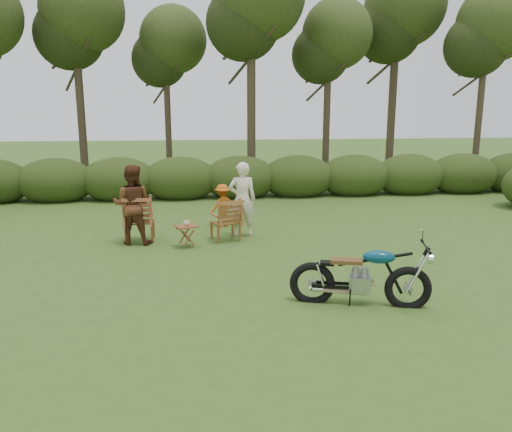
{
  "coord_description": "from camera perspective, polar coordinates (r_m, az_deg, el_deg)",
  "views": [
    {
      "loc": [
        -1.49,
        -7.69,
        2.96
      ],
      "look_at": [
        -0.34,
        1.71,
        0.9
      ],
      "focal_mm": 35.0,
      "sensor_mm": 36.0,
      "label": 1
    }
  ],
  "objects": [
    {
      "name": "child",
      "position": [
        12.76,
        -3.8,
        -1.18
      ],
      "size": [
        0.81,
        0.69,
        1.08
      ],
      "primitive_type": "imported",
      "rotation": [
        0.0,
        0.0,
        3.64
      ],
      "color": "#BF5612",
      "rests_on": "ground"
    },
    {
      "name": "adult_b",
      "position": [
        11.47,
        -13.75,
        -3.05
      ],
      "size": [
        0.94,
        0.79,
        1.76
      ],
      "primitive_type": "imported",
      "rotation": [
        0.0,
        0.0,
        2.99
      ],
      "color": "#512917",
      "rests_on": "ground"
    },
    {
      "name": "adult_a",
      "position": [
        11.81,
        -1.56,
        -2.25
      ],
      "size": [
        0.65,
        0.43,
        1.75
      ],
      "primitive_type": "imported",
      "rotation": [
        0.0,
        0.0,
        3.12
      ],
      "color": "#F2E4C7",
      "rests_on": "ground"
    },
    {
      "name": "motorcycle",
      "position": [
        7.97,
        11.64,
        -9.81
      ],
      "size": [
        2.15,
        1.28,
        1.15
      ],
      "primitive_type": null,
      "rotation": [
        0.0,
        0.0,
        -0.27
      ],
      "color": "#0A6A8E",
      "rests_on": "ground"
    },
    {
      "name": "tree_line",
      "position": [
        17.56,
        -0.45,
        15.03
      ],
      "size": [
        22.52,
        11.62,
        8.14
      ],
      "color": "#382C1E",
      "rests_on": "ground"
    },
    {
      "name": "cup",
      "position": [
        10.84,
        -7.93,
        -0.8
      ],
      "size": [
        0.16,
        0.16,
        0.11
      ],
      "primitive_type": "imported",
      "rotation": [
        0.0,
        0.0,
        0.19
      ],
      "color": "#EFDDC5",
      "rests_on": "side_table"
    },
    {
      "name": "side_table",
      "position": [
        10.89,
        -7.93,
        -2.32
      ],
      "size": [
        0.57,
        0.52,
        0.48
      ],
      "primitive_type": null,
      "rotation": [
        0.0,
        0.0,
        0.33
      ],
      "color": "#5A2C16",
      "rests_on": "ground"
    },
    {
      "name": "lawn_chair_right",
      "position": [
        11.49,
        -3.48,
        -2.69
      ],
      "size": [
        0.84,
        0.84,
        0.96
      ],
      "primitive_type": null,
      "rotation": [
        0.0,
        0.0,
        3.46
      ],
      "color": "brown",
      "rests_on": "ground"
    },
    {
      "name": "lawn_chair_left",
      "position": [
        11.68,
        -13.06,
        -2.75
      ],
      "size": [
        0.73,
        0.73,
        1.05
      ],
      "primitive_type": null,
      "rotation": [
        0.0,
        0.0,
        3.16
      ],
      "color": "brown",
      "rests_on": "ground"
    },
    {
      "name": "ground",
      "position": [
        8.38,
        3.8,
        -8.46
      ],
      "size": [
        80.0,
        80.0,
        0.0
      ],
      "primitive_type": "plane",
      "color": "#32511B",
      "rests_on": "ground"
    }
  ]
}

